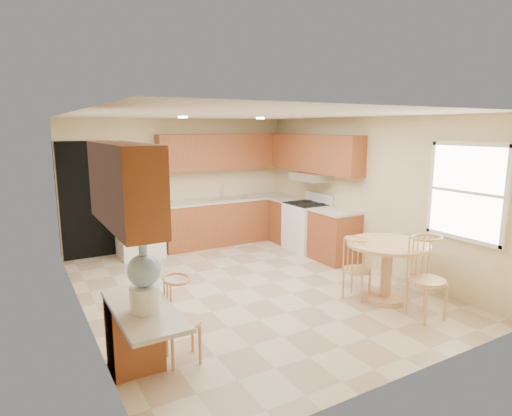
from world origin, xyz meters
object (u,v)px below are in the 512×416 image
stove (307,226)px  chair_desk (185,314)px  chair_table_b (435,272)px  chair_table_a (362,263)px  refrigerator (139,210)px  dining_table (387,263)px  water_crock (144,282)px

stove → chair_desk: 4.39m
chair_table_b → chair_desk: 3.01m
stove → chair_table_a: stove is taller
refrigerator → dining_table: size_ratio=1.57×
stove → water_crock: water_crock is taller
refrigerator → water_crock: (-1.05, -4.18, 0.18)m
dining_table → water_crock: size_ratio=1.87×
chair_desk → dining_table: bearing=99.4°
stove → dining_table: (-0.52, -2.51, 0.06)m
dining_table → chair_desk: chair_desk is taller
dining_table → water_crock: (-3.40, -0.45, 0.51)m
water_crock → stove: bearing=37.0°
chair_desk → chair_table_a: bearing=103.3°
chair_table_b → chair_desk: bearing=-4.8°
dining_table → chair_desk: (-2.95, -0.17, 0.00)m
refrigerator → stove: bearing=-23.0°
dining_table → chair_table_b: size_ratio=1.08×
dining_table → chair_table_b: bearing=-90.0°
refrigerator → stove: refrigerator is taller
stove → chair_table_b: bearing=-99.2°
water_crock → dining_table: bearing=7.5°
stove → refrigerator: bearing=157.0°
chair_table_b → water_crock: bearing=1.2°
chair_table_b → water_crock: size_ratio=1.73×
chair_table_a → water_crock: 3.20m
stove → dining_table: stove is taller
refrigerator → dining_table: 4.42m
chair_table_a → water_crock: size_ratio=1.45×
refrigerator → water_crock: refrigerator is taller
chair_table_a → chair_desk: 2.67m
dining_table → chair_table_a: chair_table_a is taller
stove → dining_table: bearing=-101.8°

